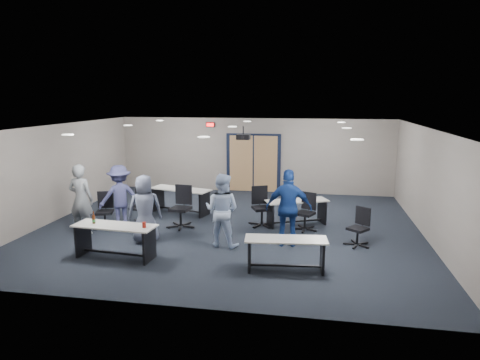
% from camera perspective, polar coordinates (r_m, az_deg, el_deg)
% --- Properties ---
extents(floor, '(10.00, 10.00, 0.00)m').
position_cam_1_polar(floor, '(11.61, -1.45, -6.31)').
color(floor, black).
rests_on(floor, ground).
extents(back_wall, '(10.00, 0.04, 2.70)m').
position_cam_1_polar(back_wall, '(15.66, 1.82, 3.30)').
color(back_wall, gray).
rests_on(back_wall, floor).
extents(front_wall, '(10.00, 0.04, 2.70)m').
position_cam_1_polar(front_wall, '(7.06, -8.87, -6.56)').
color(front_wall, gray).
rests_on(front_wall, floor).
extents(left_wall, '(0.04, 9.00, 2.70)m').
position_cam_1_polar(left_wall, '(13.21, -23.25, 0.94)').
color(left_wall, gray).
rests_on(left_wall, floor).
extents(right_wall, '(0.04, 9.00, 2.70)m').
position_cam_1_polar(right_wall, '(11.40, 23.96, -0.61)').
color(right_wall, gray).
rests_on(right_wall, floor).
extents(ceiling, '(10.00, 9.00, 0.04)m').
position_cam_1_polar(ceiling, '(11.11, -1.52, 7.10)').
color(ceiling, white).
rests_on(ceiling, back_wall).
extents(double_door, '(2.00, 0.07, 2.20)m').
position_cam_1_polar(double_door, '(15.67, 1.79, 2.20)').
color(double_door, black).
rests_on(double_door, back_wall).
extents(exit_sign, '(0.32, 0.07, 0.18)m').
position_cam_1_polar(exit_sign, '(15.80, -3.98, 7.36)').
color(exit_sign, black).
rests_on(exit_sign, back_wall).
extents(ceiling_projector, '(0.35, 0.32, 0.37)m').
position_cam_1_polar(ceiling_projector, '(11.56, 0.45, 5.79)').
color(ceiling_projector, black).
rests_on(ceiling_projector, ceiling).
extents(ceiling_can_lights, '(6.24, 5.74, 0.02)m').
position_cam_1_polar(ceiling_can_lights, '(11.35, -1.27, 7.03)').
color(ceiling_can_lights, white).
rests_on(ceiling_can_lights, ceiling).
extents(table_front_left, '(1.86, 0.75, 1.01)m').
position_cam_1_polar(table_front_left, '(9.75, -16.32, -7.05)').
color(table_front_left, beige).
rests_on(table_front_left, floor).
extents(table_front_right, '(1.70, 0.71, 0.67)m').
position_cam_1_polar(table_front_right, '(8.78, 6.13, -9.08)').
color(table_front_right, beige).
rests_on(table_front_right, floor).
extents(table_back_left, '(1.96, 1.10, 0.75)m').
position_cam_1_polar(table_back_left, '(12.99, -7.93, -2.18)').
color(table_back_left, beige).
rests_on(table_back_left, floor).
extents(table_back_right, '(1.78, 1.21, 0.69)m').
position_cam_1_polar(table_back_right, '(11.82, 7.57, -3.72)').
color(table_back_right, beige).
rests_on(table_back_right, floor).
extents(chair_back_a, '(0.68, 0.68, 1.01)m').
position_cam_1_polar(chair_back_a, '(12.11, -13.25, -3.41)').
color(chair_back_a, black).
rests_on(chair_back_a, floor).
extents(chair_back_b, '(0.78, 0.78, 1.13)m').
position_cam_1_polar(chair_back_b, '(11.55, -7.96, -3.61)').
color(chair_back_b, black).
rests_on(chair_back_b, floor).
extents(chair_back_c, '(0.89, 0.89, 1.07)m').
position_cam_1_polar(chair_back_c, '(11.61, 2.94, -3.58)').
color(chair_back_c, black).
rests_on(chair_back_c, floor).
extents(chair_back_d, '(0.83, 0.83, 0.99)m').
position_cam_1_polar(chair_back_d, '(11.36, 8.66, -4.24)').
color(chair_back_d, black).
rests_on(chair_back_d, floor).
extents(chair_loose_left, '(0.76, 0.76, 0.97)m').
position_cam_1_polar(chair_loose_left, '(11.94, -17.62, -3.93)').
color(chair_loose_left, black).
rests_on(chair_loose_left, floor).
extents(chair_loose_right, '(0.81, 0.81, 0.91)m').
position_cam_1_polar(chair_loose_right, '(10.45, 15.44, -6.09)').
color(chair_loose_right, black).
rests_on(chair_loose_right, floor).
extents(person_gray, '(0.69, 0.47, 1.81)m').
position_cam_1_polar(person_gray, '(11.57, -20.43, -2.44)').
color(person_gray, gray).
rests_on(person_gray, floor).
extents(person_plaid, '(0.96, 0.82, 1.65)m').
position_cam_1_polar(person_plaid, '(10.50, -12.56, -3.79)').
color(person_plaid, slate).
rests_on(person_plaid, floor).
extents(person_lightblue, '(0.95, 0.80, 1.73)m').
position_cam_1_polar(person_lightblue, '(10.00, -2.43, -4.03)').
color(person_lightblue, '#BED5FB').
rests_on(person_lightblue, floor).
extents(person_navy, '(1.09, 0.48, 1.83)m').
position_cam_1_polar(person_navy, '(10.05, 6.52, -3.73)').
color(person_navy, navy).
rests_on(person_navy, floor).
extents(person_back, '(1.25, 1.14, 1.69)m').
position_cam_1_polar(person_back, '(11.88, -15.73, -2.11)').
color(person_back, '#46487E').
rests_on(person_back, floor).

